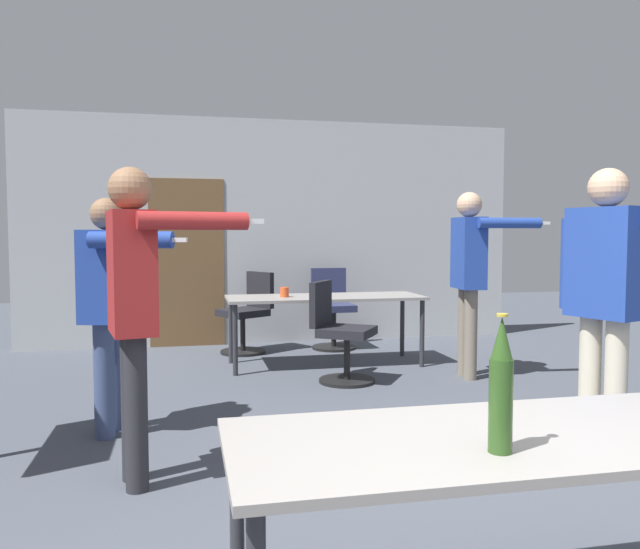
% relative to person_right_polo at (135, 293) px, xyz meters
% --- Properties ---
extents(back_wall, '(6.23, 0.12, 2.81)m').
position_rel_person_right_polo_xyz_m(back_wall, '(1.35, 4.38, 0.34)').
color(back_wall, '#B2B5B7').
rests_on(back_wall, ground_plane).
extents(conference_table_near, '(1.86, 0.72, 0.73)m').
position_rel_person_right_polo_xyz_m(conference_table_near, '(1.30, -1.67, -0.40)').
color(conference_table_near, gray).
rests_on(conference_table_near, ground_plane).
extents(conference_table_far, '(2.04, 0.72, 0.73)m').
position_rel_person_right_polo_xyz_m(conference_table_far, '(1.69, 2.86, -0.39)').
color(conference_table_far, gray).
rests_on(conference_table_far, ground_plane).
extents(person_right_polo, '(0.84, 0.57, 1.72)m').
position_rel_person_right_polo_xyz_m(person_right_polo, '(0.00, 0.00, 0.00)').
color(person_right_polo, '#28282D').
rests_on(person_right_polo, ground_plane).
extents(person_left_plaid, '(0.91, 0.61, 1.77)m').
position_rel_person_right_polo_xyz_m(person_left_plaid, '(2.80, -0.10, 0.02)').
color(person_left_plaid, beige).
rests_on(person_left_plaid, ground_plane).
extents(person_near_casual, '(0.78, 0.64, 1.77)m').
position_rel_person_right_polo_xyz_m(person_near_casual, '(2.91, 2.01, 0.03)').
color(person_near_casual, slate).
rests_on(person_near_casual, ground_plane).
extents(person_center_tall, '(0.71, 0.78, 1.61)m').
position_rel_person_right_polo_xyz_m(person_center_tall, '(-0.24, 0.95, -0.09)').
color(person_center_tall, '#3D4C75').
rests_on(person_center_tall, ground_plane).
extents(office_chair_mid_tucked, '(0.52, 0.56, 0.96)m').
position_rel_person_right_polo_xyz_m(office_chair_mid_tucked, '(1.99, 3.84, -0.60)').
color(office_chair_mid_tucked, black).
rests_on(office_chair_mid_tucked, ground_plane).
extents(office_chair_near_pushed, '(0.68, 0.66, 0.93)m').
position_rel_person_right_polo_xyz_m(office_chair_near_pushed, '(1.65, 2.11, -0.62)').
color(office_chair_near_pushed, black).
rests_on(office_chair_near_pushed, ground_plane).
extents(office_chair_far_right, '(0.68, 0.66, 0.93)m').
position_rel_person_right_polo_xyz_m(office_chair_far_right, '(0.97, 3.76, -0.62)').
color(office_chair_far_right, black).
rests_on(office_chair_far_right, ground_plane).
extents(beer_bottle, '(0.07, 0.07, 0.41)m').
position_rel_person_right_polo_xyz_m(beer_bottle, '(1.16, -1.83, -0.13)').
color(beer_bottle, '#2D511E').
rests_on(beer_bottle, conference_table_near).
extents(drink_cup, '(0.09, 0.09, 0.10)m').
position_rel_person_right_polo_xyz_m(drink_cup, '(1.25, 2.84, -0.28)').
color(drink_cup, '#E05123').
rests_on(drink_cup, conference_table_far).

